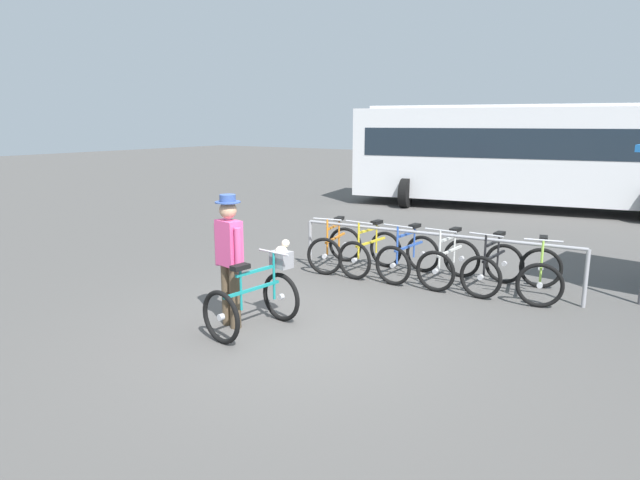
% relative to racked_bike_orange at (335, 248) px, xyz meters
% --- Properties ---
extents(ground_plane, '(80.00, 80.00, 0.00)m').
position_rel_racked_bike_orange_xyz_m(ground_plane, '(1.25, -2.89, -0.37)').
color(ground_plane, '#514F4C').
extents(bike_rack_rail, '(4.60, 0.42, 0.88)m').
position_rel_racked_bike_orange_xyz_m(bike_rack_rail, '(1.86, -0.03, 0.33)').
color(bike_rack_rail, '#99999E').
rests_on(bike_rack_rail, ground).
extents(racked_bike_orange, '(0.86, 1.19, 0.97)m').
position_rel_racked_bike_orange_xyz_m(racked_bike_orange, '(0.00, 0.00, 0.00)').
color(racked_bike_orange, black).
rests_on(racked_bike_orange, ground).
extents(racked_bike_yellow, '(0.72, 1.12, 0.97)m').
position_rel_racked_bike_orange_xyz_m(racked_bike_yellow, '(0.70, 0.05, 0.00)').
color(racked_bike_yellow, black).
rests_on(racked_bike_yellow, ground).
extents(racked_bike_blue, '(0.73, 1.14, 0.97)m').
position_rel_racked_bike_orange_xyz_m(racked_bike_blue, '(1.40, 0.11, 0.00)').
color(racked_bike_blue, black).
rests_on(racked_bike_blue, ground).
extents(racked_bike_white, '(0.71, 1.12, 0.97)m').
position_rel_racked_bike_orange_xyz_m(racked_bike_white, '(2.09, 0.16, 0.00)').
color(racked_bike_white, black).
rests_on(racked_bike_white, ground).
extents(racked_bike_black, '(0.72, 1.13, 0.97)m').
position_rel_racked_bike_orange_xyz_m(racked_bike_black, '(2.79, 0.22, 0.00)').
color(racked_bike_black, black).
rests_on(racked_bike_black, ground).
extents(racked_bike_lime, '(0.87, 1.21, 0.97)m').
position_rel_racked_bike_orange_xyz_m(racked_bike_lime, '(3.49, 0.27, 0.00)').
color(racked_bike_lime, black).
rests_on(racked_bike_lime, ground).
extents(featured_bicycle, '(0.78, 1.24, 1.09)m').
position_rel_racked_bike_orange_xyz_m(featured_bicycle, '(0.83, -3.09, 0.12)').
color(featured_bicycle, black).
rests_on(featured_bicycle, ground).
extents(person_with_featured_bike, '(0.52, 0.32, 1.72)m').
position_rel_racked_bike_orange_xyz_m(person_with_featured_bike, '(0.46, -3.23, 0.58)').
color(person_with_featured_bike, brown).
rests_on(person_with_featured_bike, ground).
extents(bus_distant, '(10.29, 4.55, 3.08)m').
position_rel_racked_bike_orange_xyz_m(bus_distant, '(0.89, 9.09, 1.37)').
color(bus_distant, silver).
rests_on(bus_distant, ground).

